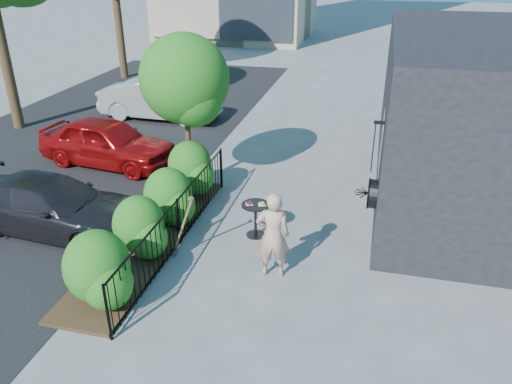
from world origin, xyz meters
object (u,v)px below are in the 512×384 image
(patio_tree, at_px, (187,85))
(car_silver, at_px, (160,99))
(car_darkgrey, at_px, (52,206))
(shovel, at_px, (182,230))
(cafe_table, at_px, (256,214))
(woman, at_px, (273,235))
(car_red, at_px, (107,142))

(patio_tree, height_order, car_silver, patio_tree)
(car_silver, distance_m, car_darkgrey, 8.35)
(patio_tree, height_order, shovel, patio_tree)
(cafe_table, height_order, shovel, shovel)
(woman, bearing_deg, cafe_table, -73.77)
(patio_tree, bearing_deg, car_red, 162.06)
(woman, distance_m, car_red, 7.25)
(cafe_table, xyz_separation_m, car_silver, (-5.50, 7.45, 0.20))
(woman, relative_size, car_darkgrey, 0.42)
(cafe_table, height_order, car_silver, car_silver)
(car_darkgrey, bearing_deg, shovel, -92.18)
(cafe_table, relative_size, car_red, 0.20)
(patio_tree, xyz_separation_m, shovel, (0.98, -3.16, -2.14))
(car_darkgrey, bearing_deg, cafe_table, -75.57)
(patio_tree, bearing_deg, shovel, -72.79)
(shovel, relative_size, car_silver, 0.32)
(cafe_table, relative_size, woman, 0.47)
(cafe_table, bearing_deg, patio_tree, 138.04)
(woman, bearing_deg, car_red, -46.50)
(patio_tree, height_order, car_red, patio_tree)
(car_red, bearing_deg, car_darkgrey, -161.40)
(patio_tree, distance_m, shovel, 3.94)
(shovel, bearing_deg, patio_tree, 107.21)
(shovel, bearing_deg, car_silver, 116.30)
(car_red, distance_m, car_silver, 4.51)
(cafe_table, xyz_separation_m, shovel, (-1.24, -1.17, 0.09))
(car_silver, bearing_deg, woman, -143.80)
(shovel, bearing_deg, car_darkgrey, 174.04)
(shovel, height_order, car_darkgrey, shovel)
(patio_tree, relative_size, cafe_table, 4.77)
(cafe_table, bearing_deg, car_red, 150.30)
(shovel, distance_m, car_red, 5.70)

